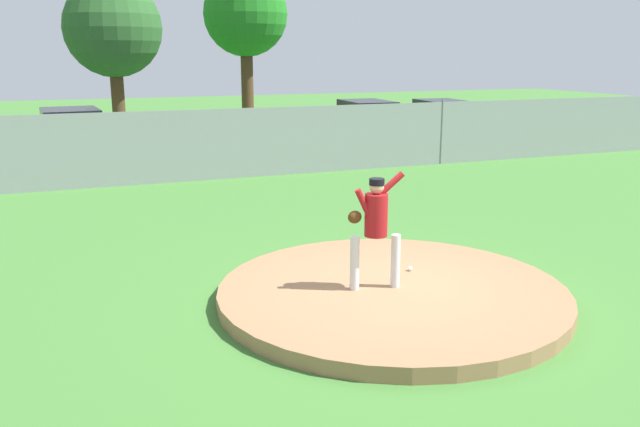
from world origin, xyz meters
TOP-DOWN VIEW (x-y plane):
  - ground_plane at (0.00, 6.00)m, footprint 80.00×80.00m
  - asphalt_strip at (0.00, 14.50)m, footprint 44.00×7.00m
  - pitchers_mound at (0.00, 0.00)m, footprint 4.95×4.95m
  - pitcher_youth at (-0.27, 0.04)m, footprint 0.81×0.32m
  - baseball at (0.57, 0.52)m, footprint 0.07×0.07m
  - chainlink_fence at (0.00, 10.00)m, footprint 34.75×0.07m
  - parked_car_slate at (-3.92, 14.73)m, footprint 2.12×4.32m
  - parked_car_charcoal at (6.62, 14.81)m, footprint 1.95×4.44m
  - parked_car_burgundy at (10.02, 14.95)m, footprint 2.05×4.29m
  - traffic_cone_orange at (3.70, 14.04)m, footprint 0.40×0.40m
  - tree_leaning_west at (-1.92, 21.10)m, footprint 3.97×3.97m
  - tree_tall_centre at (3.95, 22.12)m, footprint 3.80×3.80m

SIDE VIEW (x-z plane):
  - ground_plane at x=0.00m, z-range 0.00..0.00m
  - asphalt_strip at x=0.00m, z-range 0.00..0.01m
  - pitchers_mound at x=0.00m, z-range 0.00..0.21m
  - baseball at x=0.57m, z-range 0.21..0.28m
  - traffic_cone_orange at x=3.70m, z-range -0.01..0.54m
  - parked_car_burgundy at x=10.02m, z-range -0.03..1.58m
  - parked_car_charcoal at x=6.62m, z-range -0.04..1.65m
  - parked_car_slate at x=-3.92m, z-range -0.04..1.67m
  - chainlink_fence at x=0.00m, z-range -0.05..2.00m
  - pitcher_youth at x=-0.27m, z-range 0.35..2.00m
  - tree_leaning_west at x=-1.92m, z-range 1.18..7.59m
  - tree_tall_centre at x=3.95m, z-range 1.56..8.62m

